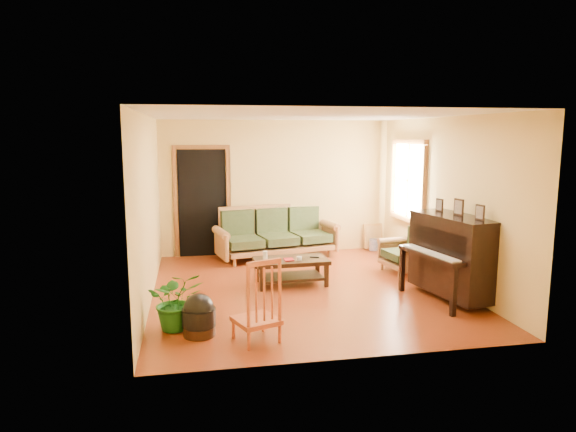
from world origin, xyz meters
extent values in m
plane|color=#61210C|center=(0.00, 0.00, 0.00)|extent=(5.00, 5.00, 0.00)
cube|color=black|center=(-1.45, 2.48, 1.02)|extent=(1.08, 0.16, 2.05)
cube|color=white|center=(2.21, 1.30, 1.50)|extent=(0.12, 1.36, 1.46)
cube|color=brown|center=(-0.08, 2.05, 0.49)|extent=(2.41, 1.38, 0.97)
cube|color=black|center=(-0.15, 0.27, 0.21)|extent=(1.16, 0.66, 0.41)
cube|color=brown|center=(1.89, 0.60, 0.40)|extent=(0.88, 0.91, 0.80)
cube|color=black|center=(1.97, -0.87, 0.60)|extent=(1.04, 1.49, 1.21)
cylinder|color=black|center=(-1.60, -1.56, 0.19)|extent=(0.40, 0.40, 0.37)
cube|color=#9C3E1C|center=(-0.97, -1.84, 0.49)|extent=(0.61, 0.63, 0.98)
cube|color=#B6843C|center=(1.99, 2.42, 0.27)|extent=(0.41, 0.13, 0.54)
cylinder|color=#303D92|center=(1.95, 2.29, 0.12)|extent=(0.24, 0.24, 0.23)
imported|color=#1D611B|center=(-1.87, -1.30, 0.36)|extent=(0.70, 0.62, 0.72)
imported|color=#A61619|center=(-0.28, 0.18, 0.42)|extent=(0.15, 0.20, 0.02)
cylinder|color=white|center=(-0.55, 0.34, 0.47)|extent=(0.09, 0.09, 0.12)
cylinder|color=white|center=(-0.04, 0.15, 0.44)|extent=(0.10, 0.10, 0.06)
cube|color=black|center=(0.23, 0.27, 0.42)|extent=(0.15, 0.09, 0.01)
camera|label=1|loc=(-1.64, -7.37, 2.34)|focal=32.00mm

